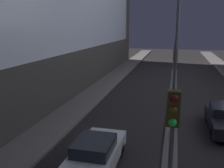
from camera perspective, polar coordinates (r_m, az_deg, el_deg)
median_strip at (r=20.66m, az=13.71°, el=-4.14°), size 0.70×31.68×0.11m
traffic_light_near at (r=6.53m, az=13.52°, el=-11.52°), size 0.32×0.42×4.43m
traffic_light_mid at (r=18.09m, az=14.19°, el=4.17°), size 0.32×0.42×4.43m
traffic_light_far at (r=29.40m, az=14.32°, el=7.46°), size 0.32×0.42×4.43m
street_lamp at (r=13.18m, az=15.02°, el=17.65°), size 0.61×0.61×9.87m
car_left_lane at (r=11.04m, az=-3.66°, el=-15.52°), size 1.79×4.13×1.48m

